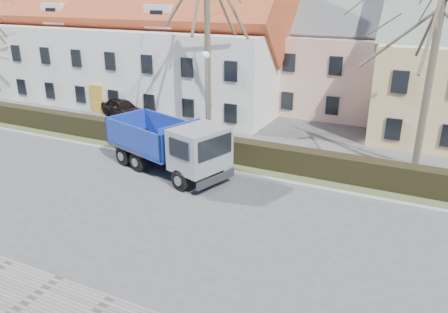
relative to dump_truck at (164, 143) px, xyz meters
The scene contains 12 objects.
ground 4.31m from the dump_truck, 60.06° to the right, with size 120.00×120.00×0.00m, color #454547.
curb_far 2.71m from the dump_truck, 28.48° to the left, with size 80.00×0.30×0.12m, color gray.
grass_strip 3.67m from the dump_truck, 53.17° to the left, with size 80.00×3.00×0.10m, color #3D4A29.
hedge 3.32m from the dump_truck, 51.03° to the left, with size 60.00×0.90×1.30m, color black.
building_white 16.95m from the dump_truck, 131.31° to the left, with size 26.80×10.80×9.50m, color silver, non-canonical shape.
building_pink 17.74m from the dump_truck, 69.95° to the left, with size 10.80×8.80×8.00m, color #D6A797, non-canonical shape.
tree_1 6.95m from the dump_truck, 89.78° to the left, with size 9.20×9.20×12.65m, color #4B4234, non-canonical shape.
tree_2 13.62m from the dump_truck, 22.57° to the left, with size 8.00×8.00×11.00m, color #4B4234, non-canonical shape.
dump_truck is the anchor object (origin of this frame).
streetlight 3.85m from the dump_truck, 78.49° to the left, with size 0.46×0.46×5.91m, color gray, non-canonical shape.
cart_frame 4.68m from the dump_truck, 164.38° to the left, with size 0.78×0.44×0.71m, color silver, non-canonical shape.
parked_car_a 11.17m from the dump_truck, 138.95° to the left, with size 1.71×4.24×1.45m, color black.
Camera 1 is at (10.16, -14.54, 9.01)m, focal length 35.00 mm.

